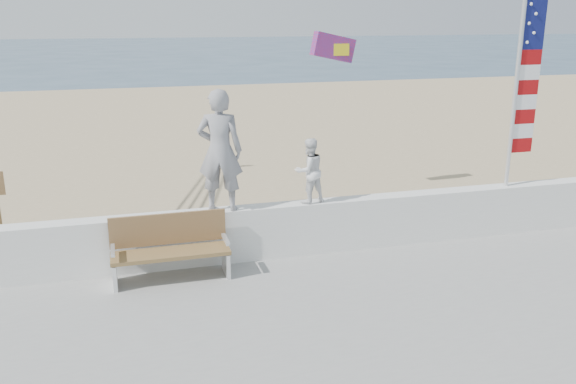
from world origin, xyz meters
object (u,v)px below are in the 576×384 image
object	(u,v)px
child	(309,171)
bench	(170,247)
adult	(220,151)
flag	(523,82)

from	to	relation	value
child	bench	size ratio (longest dim) A/B	0.61
adult	flag	distance (m)	5.55
adult	flag	size ratio (longest dim) A/B	0.56
adult	child	distance (m)	1.56
child	flag	size ratio (longest dim) A/B	0.32
child	flag	bearing A→B (deg)	164.70
bench	flag	xyz separation A→B (m)	(6.37, 0.45, 2.30)
adult	bench	size ratio (longest dim) A/B	1.10
adult	flag	xyz separation A→B (m)	(5.47, -0.00, 0.93)
bench	flag	world-z (taller)	flag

